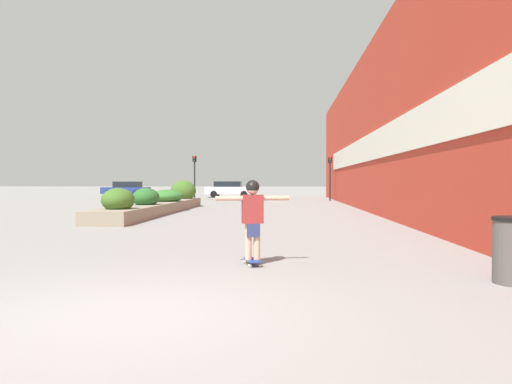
{
  "coord_description": "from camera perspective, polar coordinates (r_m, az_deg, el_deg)",
  "views": [
    {
      "loc": [
        1.73,
        -5.14,
        1.4
      ],
      "look_at": [
        0.86,
        9.96,
        1.1
      ],
      "focal_mm": 35.0,
      "sensor_mm": 36.0,
      "label": 1
    }
  ],
  "objects": [
    {
      "name": "skateboard",
      "position": [
        8.47,
        -0.39,
        -7.9
      ],
      "size": [
        0.36,
        0.64,
        0.09
      ],
      "rotation": [
        0.0,
        0.0,
        0.27
      ],
      "color": "navy",
      "rests_on": "ground_plane"
    },
    {
      "name": "building_wall_right",
      "position": [
        22.77,
        13.88,
        7.32
      ],
      "size": [
        0.67,
        48.79,
        7.74
      ],
      "color": "#B23323",
      "rests_on": "ground_plane"
    },
    {
      "name": "traffic_light_right",
      "position": [
        37.69,
        8.46,
        2.44
      ],
      "size": [
        0.28,
        0.3,
        3.29
      ],
      "color": "black",
      "rests_on": "ground_plane"
    },
    {
      "name": "skateboarder",
      "position": [
        8.38,
        -0.4,
        -2.24
      ],
      "size": [
        1.23,
        0.41,
        1.35
      ],
      "rotation": [
        0.0,
        0.0,
        0.27
      ],
      "color": "tan",
      "rests_on": "skateboard"
    },
    {
      "name": "car_center_left",
      "position": [
        45.2,
        -3.05,
        0.35
      ],
      "size": [
        4.34,
        1.99,
        1.46
      ],
      "rotation": [
        0.0,
        0.0,
        -1.57
      ],
      "color": "silver",
      "rests_on": "ground_plane"
    },
    {
      "name": "traffic_light_left",
      "position": [
        38.26,
        -7.04,
        2.51
      ],
      "size": [
        0.28,
        0.3,
        3.39
      ],
      "color": "black",
      "rests_on": "ground_plane"
    },
    {
      "name": "ground_plane",
      "position": [
        5.6,
        -15.27,
        -13.36
      ],
      "size": [
        300.0,
        300.0,
        0.0
      ],
      "primitive_type": "plane",
      "color": "gray"
    },
    {
      "name": "planter_box",
      "position": [
        23.28,
        -10.97,
        -1.22
      ],
      "size": [
        1.61,
        14.15,
        1.49
      ],
      "color": "gray",
      "rests_on": "ground_plane"
    },
    {
      "name": "car_leftmost",
      "position": [
        45.99,
        -14.59,
        0.33
      ],
      "size": [
        4.06,
        1.87,
        1.44
      ],
      "rotation": [
        0.0,
        0.0,
        1.57
      ],
      "color": "navy",
      "rests_on": "ground_plane"
    }
  ]
}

